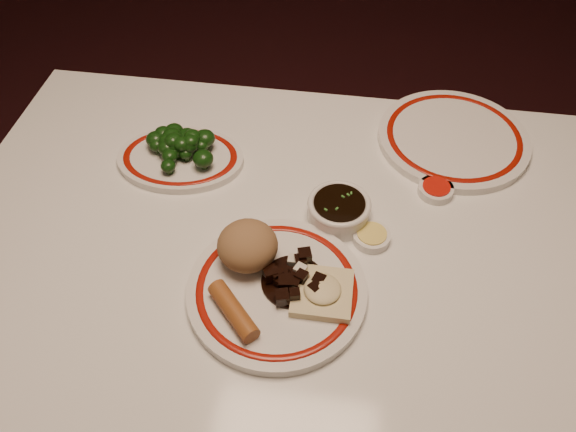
# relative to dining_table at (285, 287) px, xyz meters

# --- Properties ---
(ground) EXTENTS (7.00, 7.00, 0.00)m
(ground) POSITION_rel_dining_table_xyz_m (0.00, 0.00, -0.66)
(ground) COLOR black
(ground) RESTS_ON ground
(dining_table) EXTENTS (1.20, 0.90, 0.75)m
(dining_table) POSITION_rel_dining_table_xyz_m (0.00, 0.00, 0.00)
(dining_table) COLOR white
(dining_table) RESTS_ON ground
(main_plate) EXTENTS (0.29, 0.29, 0.02)m
(main_plate) POSITION_rel_dining_table_xyz_m (-0.00, -0.08, 0.10)
(main_plate) COLOR white
(main_plate) RESTS_ON dining_table
(rice_mound) EXTENTS (0.10, 0.10, 0.07)m
(rice_mound) POSITION_rel_dining_table_xyz_m (-0.06, -0.03, 0.14)
(rice_mound) COLOR #956C46
(rice_mound) RESTS_ON main_plate
(spring_roll) EXTENTS (0.09, 0.10, 0.03)m
(spring_roll) POSITION_rel_dining_table_xyz_m (-0.06, -0.13, 0.12)
(spring_roll) COLOR #9B5826
(spring_roll) RESTS_ON main_plate
(fried_wonton) EXTENTS (0.09, 0.09, 0.03)m
(fried_wonton) POSITION_rel_dining_table_xyz_m (0.07, -0.08, 0.12)
(fried_wonton) COLOR beige
(fried_wonton) RESTS_ON main_plate
(stirfry_heap) EXTENTS (0.10, 0.10, 0.03)m
(stirfry_heap) POSITION_rel_dining_table_xyz_m (0.02, -0.06, 0.12)
(stirfry_heap) COLOR black
(stirfry_heap) RESTS_ON main_plate
(broccoli_plate) EXTENTS (0.25, 0.22, 0.02)m
(broccoli_plate) POSITION_rel_dining_table_xyz_m (-0.23, 0.19, 0.10)
(broccoli_plate) COLOR white
(broccoli_plate) RESTS_ON dining_table
(broccoli_pile) EXTENTS (0.14, 0.12, 0.05)m
(broccoli_pile) POSITION_rel_dining_table_xyz_m (-0.23, 0.20, 0.13)
(broccoli_pile) COLOR #23471C
(broccoli_pile) RESTS_ON broccoli_plate
(soy_bowl) EXTENTS (0.11, 0.11, 0.04)m
(soy_bowl) POSITION_rel_dining_table_xyz_m (0.08, 0.10, 0.11)
(soy_bowl) COLOR white
(soy_bowl) RESTS_ON dining_table
(sweet_sour_dish) EXTENTS (0.06, 0.06, 0.02)m
(sweet_sour_dish) POSITION_rel_dining_table_xyz_m (0.25, 0.18, 0.10)
(sweet_sour_dish) COLOR white
(sweet_sour_dish) RESTS_ON dining_table
(mustard_dish) EXTENTS (0.06, 0.06, 0.02)m
(mustard_dish) POSITION_rel_dining_table_xyz_m (0.14, 0.06, 0.10)
(mustard_dish) COLOR white
(mustard_dish) RESTS_ON dining_table
(far_plate) EXTENTS (0.37, 0.37, 0.02)m
(far_plate) POSITION_rel_dining_table_xyz_m (0.29, 0.33, 0.10)
(far_plate) COLOR white
(far_plate) RESTS_ON dining_table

